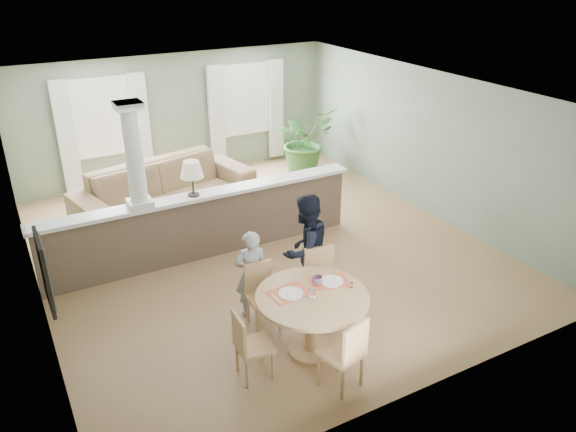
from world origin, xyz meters
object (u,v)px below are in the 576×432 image
chair_side (249,344)px  child_person (251,274)px  chair_far_boy (262,292)px  chair_far_man (322,279)px  houseplant (304,140)px  man_person (305,250)px  sofa (166,190)px  dining_table (312,307)px  chair_near (346,352)px

chair_side → child_person: child_person is taller
chair_far_boy → chair_far_man: 0.84m
houseplant → man_person: 5.30m
child_person → man_person: 0.84m
chair_far_boy → chair_far_man: size_ratio=0.90×
sofa → houseplant: 3.57m
dining_table → sofa: bearing=93.6°
chair_far_man → chair_near: size_ratio=1.03×
chair_near → man_person: man_person is taller
child_person → man_person: (0.82, -0.04, 0.18)m
houseplant → dining_table: houseplant is taller
houseplant → chair_near: houseplant is taller
chair_side → houseplant: bearing=-31.8°
sofa → dining_table: bearing=-98.8°
chair_side → man_person: 1.83m
chair_near → chair_side: (-0.88, 0.70, -0.03)m
chair_side → man_person: size_ratio=0.54×
houseplant → man_person: man_person is taller
sofa → child_person: bearing=-102.3°
chair_near → child_person: (-0.30, 1.86, 0.12)m
chair_far_boy → chair_near: chair_near is taller
child_person → houseplant: bearing=-118.0°
chair_far_man → man_person: size_ratio=0.60×
dining_table → chair_near: 0.78m
dining_table → child_person: 1.13m
dining_table → man_person: 1.18m
chair_far_boy → man_person: man_person is taller
man_person → dining_table: bearing=46.9°
chair_near → child_person: size_ratio=0.74×
child_person → man_person: man_person is taller
dining_table → chair_far_man: 0.86m
sofa → chair_far_man: 4.31m
chair_far_boy → man_person: bearing=19.2°
chair_far_man → child_person: size_ratio=0.76×
chair_near → houseplant: bearing=-132.6°
dining_table → houseplant: bearing=60.6°
dining_table → chair_far_man: size_ratio=1.41×
sofa → child_person: 3.79m
man_person → houseplant: bearing=-137.0°
houseplant → sofa: bearing=-167.8°
houseplant → man_person: bearing=-120.1°
chair_far_boy → chair_side: (-0.62, -0.91, -0.00)m
dining_table → chair_near: bearing=-90.6°
chair_near → man_person: size_ratio=0.58×
dining_table → chair_near: (-0.01, -0.77, -0.14)m
sofa → man_person: man_person is taller
man_person → chair_side: bearing=21.6°
sofa → chair_far_boy: (0.03, -4.04, -0.00)m
chair_near → chair_far_man: bearing=-127.5°
chair_near → child_person: bearing=-97.1°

